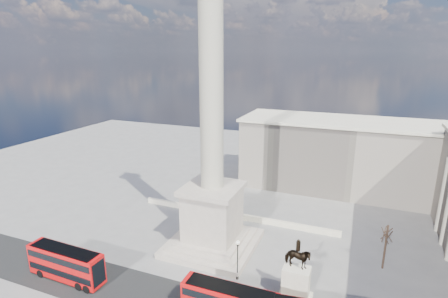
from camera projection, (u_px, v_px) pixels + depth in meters
ground at (200, 262)px, 54.51m from camera, size 180.00×180.00×0.00m
nelsons_column at (212, 174)px, 55.49m from camera, size 14.00×14.00×49.85m
balustrade_wall at (235, 215)px, 68.66m from camera, size 40.00×0.60×1.10m
building_northeast at (352, 156)px, 80.87m from camera, size 51.00×17.00×16.60m
red_bus_a at (67, 264)px, 49.70m from camera, size 12.03×3.09×4.85m
victorian_lamp at (238, 257)px, 49.44m from camera, size 0.53×0.53×6.16m
equestrian_statue at (296, 279)px, 45.47m from camera, size 4.30×3.23×8.88m
bare_tree_far at (387, 233)px, 51.30m from camera, size 1.85×1.85×7.57m
pedestrian_crossing at (290, 289)px, 46.77m from camera, size 0.76×1.18×1.87m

